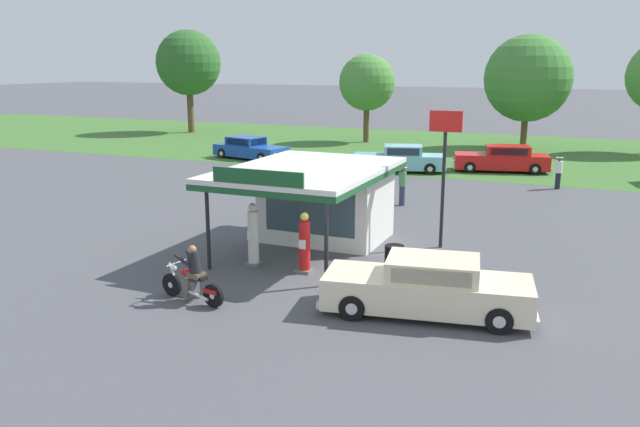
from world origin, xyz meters
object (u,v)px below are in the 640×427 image
Objects in this scene: featured_classic_sedan at (428,288)px; bystander_leaning_by_kiosk at (402,185)px; spare_tire_stack at (394,257)px; parked_car_second_row_spare at (399,160)px; motorcycle_with_rider at (192,278)px; bystander_strolling_foreground at (559,172)px; roadside_pole_sign at (444,155)px; parked_car_back_row_centre at (250,149)px; gas_pump_nearside at (253,237)px; gas_pump_offside at (305,245)px; parked_car_back_row_centre_left at (502,159)px.

bystander_leaning_by_kiosk is (-4.14, 12.07, 0.25)m from featured_classic_sedan.
bystander_leaning_by_kiosk reaches higher than spare_tire_stack.
parked_car_second_row_spare is 3.25× the size of bystander_leaning_by_kiosk.
bystander_strolling_foreground is (8.03, 20.53, 0.22)m from motorcycle_with_rider.
roadside_pole_sign is at bearing -68.53° from parked_car_second_row_spare.
roadside_pole_sign is (16.37, -15.74, 2.55)m from parked_car_back_row_centre.
parked_car_second_row_spare is 18.27m from spare_tire_stack.
bystander_strolling_foreground is at bearing 83.81° from featured_classic_sedan.
gas_pump_nearside is 0.93× the size of motorcycle_with_rider.
bystander_strolling_foreground is at bearing 68.64° from motorcycle_with_rider.
parked_car_second_row_spare is at bearing 108.14° from featured_classic_sedan.
parked_car_back_row_centre is at bearing 123.25° from gas_pump_offside.
parked_car_back_row_centre is 22.85m from roadside_pole_sign.
motorcycle_with_rider is at bearing -89.23° from gas_pump_nearside.
parked_car_second_row_spare is at bearing 92.20° from motorcycle_with_rider.
gas_pump_nearside is at bearing -100.39° from bystander_leaning_by_kiosk.
bystander_leaning_by_kiosk is at bearing -132.18° from bystander_strolling_foreground.
bystander_strolling_foreground is at bearing 69.79° from gas_pump_offside.
featured_classic_sedan is 1.19× the size of roadside_pole_sign.
bystander_leaning_by_kiosk is (-6.19, -6.83, 0.08)m from bystander_strolling_foreground.
parked_car_second_row_spare is at bearing -5.30° from parked_car_back_row_centre.
roadside_pole_sign is (-1.04, 6.13, 2.52)m from featured_classic_sedan.
motorcycle_with_rider is 0.38× the size of parked_car_second_row_spare.
gas_pump_offside is 19.27m from parked_car_second_row_spare.
gas_pump_offside is 5.89m from roadside_pole_sign.
gas_pump_offside is at bearing -126.51° from roadside_pole_sign.
parked_car_back_row_centre is at bearing 143.56° from bystander_leaning_by_kiosk.
parked_car_second_row_spare is (-2.60, 19.09, -0.15)m from gas_pump_offside.
bystander_strolling_foreground reaches higher than parked_car_back_row_centre_left.
roadside_pole_sign reaches higher than gas_pump_nearside.
gas_pump_nearside is 23.08m from parked_car_back_row_centre.
parked_car_second_row_spare is 9.11m from bystander_strolling_foreground.
parked_car_back_row_centre is at bearing 171.34° from bystander_strolling_foreground.
parked_car_second_row_spare is 3.50× the size of bystander_strolling_foreground.
gas_pump_offside is at bearing -0.00° from gas_pump_nearside.
bystander_strolling_foreground is 9.22m from bystander_leaning_by_kiosk.
gas_pump_nearside is 0.35× the size of parked_car_back_row_centre_left.
featured_classic_sedan is 6.71m from roadside_pole_sign.
gas_pump_offside is at bearing -90.61° from bystander_leaning_by_kiosk.
gas_pump_offside is at bearing -56.75° from parked_car_back_row_centre.
gas_pump_offside is at bearing 157.06° from featured_classic_sedan.
parked_car_back_row_centre_left is at bearing 82.17° from gas_pump_offside.
parked_car_second_row_spare is 7.94× the size of spare_tire_stack.
gas_pump_offside reaches higher than parked_car_second_row_spare.
parked_car_back_row_centre_left is at bearing 75.74° from bystander_leaning_by_kiosk.
bystander_leaning_by_kiosk reaches higher than parked_car_back_row_centre_left.
gas_pump_offside is 1.15× the size of bystander_strolling_foreground.
gas_pump_offside is 0.34× the size of parked_car_back_row_centre.
parked_car_back_row_centre is 3.43× the size of bystander_strolling_foreground.
featured_classic_sedan is at bearing 15.20° from motorcycle_with_rider.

